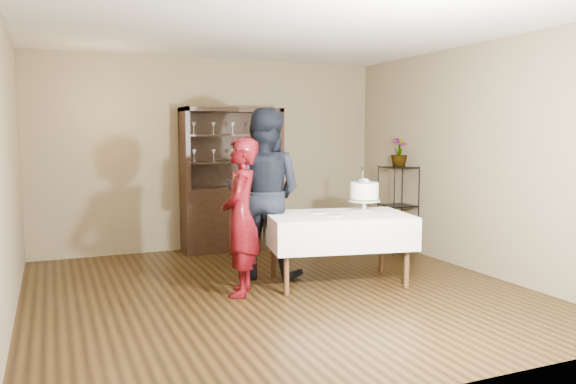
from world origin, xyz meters
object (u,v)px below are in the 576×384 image
at_px(plant_etagere, 398,205).
at_px(cake_table, 338,230).
at_px(man, 263,193).
at_px(potted_plant, 399,152).
at_px(cake, 364,193).
at_px(woman, 241,217).
at_px(china_hutch, 232,203).

distance_m(plant_etagere, cake_table, 1.91).
bearing_deg(man, potted_plant, -128.30).
bearing_deg(cake, man, 159.34).
bearing_deg(woman, cake_table, 115.83).
bearing_deg(china_hutch, man, -94.33).
bearing_deg(man, cake_table, 176.33).
height_order(china_hutch, cake, china_hutch).
distance_m(plant_etagere, man, 2.29).
relative_size(cake_table, man, 0.87).
distance_m(woman, potted_plant, 2.98).
bearing_deg(cake, china_hutch, 115.59).
height_order(plant_etagere, woman, woman).
height_order(plant_etagere, potted_plant, potted_plant).
bearing_deg(plant_etagere, woman, -156.65).
xyz_separation_m(china_hutch, man, (-0.12, -1.60, 0.30)).
bearing_deg(china_hutch, potted_plant, -26.57).
bearing_deg(woman, cake, 121.52).
xyz_separation_m(cake_table, cake, (0.43, 0.17, 0.38)).
xyz_separation_m(cake_table, woman, (-1.13, -0.03, 0.22)).
bearing_deg(china_hutch, cake, -64.41).
distance_m(china_hutch, potted_plant, 2.44).
relative_size(cake_table, potted_plant, 4.21).
bearing_deg(cake, cake_table, -158.66).
bearing_deg(potted_plant, man, -165.76).
bearing_deg(man, china_hutch, -56.87).
height_order(china_hutch, plant_etagere, china_hutch).
height_order(woman, man, man).
distance_m(cake, potted_plant, 1.54).
height_order(china_hutch, woman, china_hutch).
distance_m(cake_table, potted_plant, 2.08).
height_order(china_hutch, cake_table, china_hutch).
distance_m(woman, cake, 1.58).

